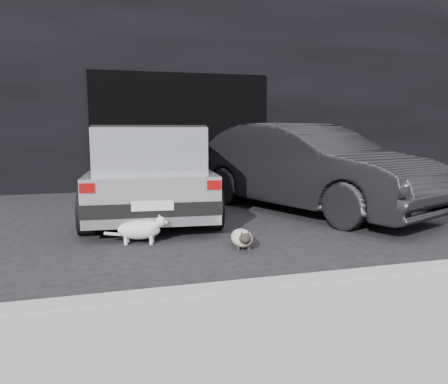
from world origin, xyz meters
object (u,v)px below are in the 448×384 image
object	(u,v)px
silver_hatchback	(149,166)
cat_siamese	(242,238)
cat_white	(142,229)
second_car	(307,167)

from	to	relation	value
silver_hatchback	cat_siamese	bearing A→B (deg)	-66.01
cat_white	cat_siamese	bearing A→B (deg)	78.31
cat_siamese	cat_white	size ratio (longest dim) A/B	0.98
silver_hatchback	cat_white	size ratio (longest dim) A/B	5.29
silver_hatchback	cat_siamese	distance (m)	2.58
silver_hatchback	cat_siamese	size ratio (longest dim) A/B	5.42
second_car	cat_siamese	xyz separation A→B (m)	(-1.75, -1.92, -0.62)
cat_siamese	cat_white	bearing A→B (deg)	-15.31
cat_siamese	silver_hatchback	bearing A→B (deg)	-61.12
second_car	cat_white	distance (m)	3.23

